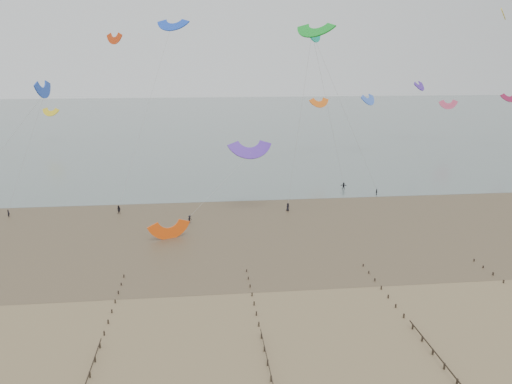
{
  "coord_description": "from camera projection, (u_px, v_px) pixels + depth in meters",
  "views": [
    {
      "loc": [
        -2.22,
        -56.68,
        31.08
      ],
      "look_at": [
        7.19,
        28.0,
        8.0
      ],
      "focal_mm": 35.0,
      "sensor_mm": 36.0,
      "label": 1
    }
  ],
  "objects": [
    {
      "name": "ground",
      "position": [
        224.0,
        313.0,
        62.74
      ],
      "size": [
        500.0,
        500.0,
        0.0
      ],
      "primitive_type": "plane",
      "color": "brown",
      "rests_on": "ground"
    },
    {
      "name": "sea_and_shore",
      "position": [
        194.0,
        225.0,
        95.3
      ],
      "size": [
        500.0,
        665.0,
        0.03
      ],
      "color": "#475654",
      "rests_on": "ground"
    },
    {
      "name": "kitesurfer_lead",
      "position": [
        8.0,
        213.0,
        100.04
      ],
      "size": [
        0.69,
        0.62,
        1.59
      ],
      "primitive_type": "imported",
      "rotation": [
        0.0,
        0.0,
        2.62
      ],
      "color": "black",
      "rests_on": "ground"
    },
    {
      "name": "kitesurfers",
      "position": [
        304.0,
        198.0,
        110.37
      ],
      "size": [
        146.02,
        22.66,
        1.77
      ],
      "color": "black",
      "rests_on": "ground"
    },
    {
      "name": "grounded_kite",
      "position": [
        170.0,
        239.0,
        88.37
      ],
      "size": [
        7.77,
        6.97,
        3.51
      ],
      "primitive_type": null,
      "rotation": [
        1.54,
        0.0,
        0.37
      ],
      "color": "#FF5510",
      "rests_on": "ground"
    },
    {
      "name": "kites_airborne",
      "position": [
        189.0,
        85.0,
        141.0
      ],
      "size": [
        212.24,
        108.83,
        35.52
      ],
      "color": "#481DA7",
      "rests_on": "ground"
    }
  ]
}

